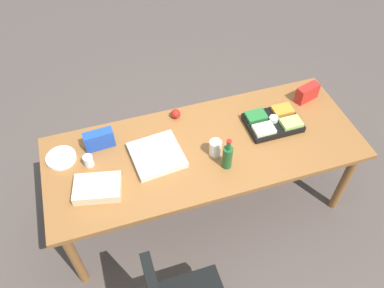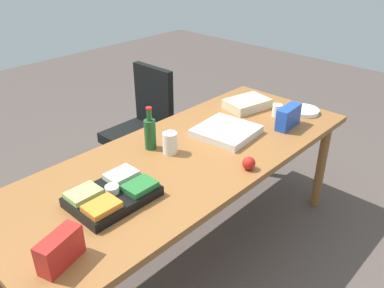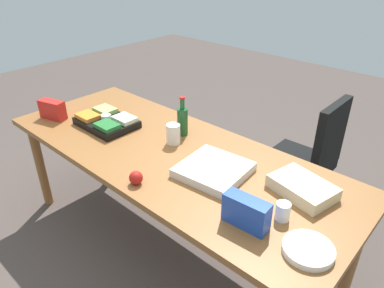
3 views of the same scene
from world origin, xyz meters
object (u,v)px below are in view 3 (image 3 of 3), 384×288
object	(u,v)px
paper_cup	(283,211)
chip_bag_red	(52,110)
sheet_cake	(302,188)
chip_bag_blue	(246,212)
office_chair	(302,170)
wine_bottle	(183,120)
paper_plate_stack	(308,250)
conference_table	(170,161)
veggie_tray	(107,121)
mayo_jar	(173,134)
pizza_box	(214,170)
apple_red	(136,178)

from	to	relation	value
paper_cup	chip_bag_red	bearing A→B (deg)	-175.26
sheet_cake	chip_bag_blue	xyz separation A→B (m)	(-0.08, -0.40, 0.04)
office_chair	paper_cup	bearing A→B (deg)	-70.71
office_chair	wine_bottle	size ratio (longest dim) A/B	3.57
office_chair	paper_plate_stack	bearing A→B (deg)	-64.61
conference_table	wine_bottle	size ratio (longest dim) A/B	8.78
conference_table	office_chair	bearing A→B (deg)	64.66
veggie_tray	chip_bag_red	distance (m)	0.45
office_chair	paper_plate_stack	world-z (taller)	office_chair
veggie_tray	chip_bag_blue	distance (m)	1.35
conference_table	veggie_tray	xyz separation A→B (m)	(-0.59, -0.05, 0.11)
veggie_tray	paper_plate_stack	bearing A→B (deg)	-5.34
sheet_cake	chip_bag_blue	distance (m)	0.41
sheet_cake	mayo_jar	distance (m)	0.89
paper_plate_stack	paper_cup	size ratio (longest dim) A/B	2.44
office_chair	chip_bag_red	world-z (taller)	office_chair
chip_bag_red	mayo_jar	size ratio (longest dim) A/B	1.49
chip_bag_red	paper_cup	distance (m)	1.85
pizza_box	paper_plate_stack	xyz separation A→B (m)	(0.68, -0.20, -0.01)
conference_table	pizza_box	world-z (taller)	pizza_box
conference_table	paper_plate_stack	distance (m)	1.07
pizza_box	chip_bag_red	distance (m)	1.38
office_chair	pizza_box	size ratio (longest dim) A/B	2.72
wine_bottle	chip_bag_blue	world-z (taller)	wine_bottle
office_chair	wine_bottle	distance (m)	1.10
paper_plate_stack	mayo_jar	bearing A→B (deg)	164.98
wine_bottle	paper_plate_stack	xyz separation A→B (m)	(1.14, -0.43, -0.09)
paper_cup	veggie_tray	bearing A→B (deg)	178.46
apple_red	mayo_jar	xyz separation A→B (m)	(-0.17, 0.46, 0.03)
veggie_tray	chip_bag_red	world-z (taller)	chip_bag_red
conference_table	paper_cup	world-z (taller)	paper_cup
conference_table	chip_bag_red	distance (m)	1.03
chip_bag_red	chip_bag_blue	distance (m)	1.74
chip_bag_red	mayo_jar	bearing A→B (deg)	19.54
sheet_cake	apple_red	distance (m)	0.89
sheet_cake	mayo_jar	size ratio (longest dim) A/B	2.39
office_chair	paper_plate_stack	distance (m)	1.41
chip_bag_red	paper_cup	xyz separation A→B (m)	(1.85, 0.15, -0.02)
paper_plate_stack	apple_red	bearing A→B (deg)	-169.82
pizza_box	veggie_tray	bearing A→B (deg)	177.15
wine_bottle	pizza_box	bearing A→B (deg)	-26.36
office_chair	pizza_box	xyz separation A→B (m)	(-0.10, -1.01, 0.45)
conference_table	veggie_tray	world-z (taller)	veggie_tray
conference_table	mayo_jar	distance (m)	0.17
pizza_box	conference_table	bearing A→B (deg)	173.05
paper_cup	apple_red	size ratio (longest dim) A/B	1.18
wine_bottle	apple_red	xyz separation A→B (m)	(0.21, -0.59, -0.07)
wine_bottle	mayo_jar	xyz separation A→B (m)	(0.04, -0.13, -0.04)
conference_table	apple_red	xyz separation A→B (m)	(0.12, -0.37, 0.11)
office_chair	sheet_cake	xyz separation A→B (m)	(0.36, -0.85, 0.46)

